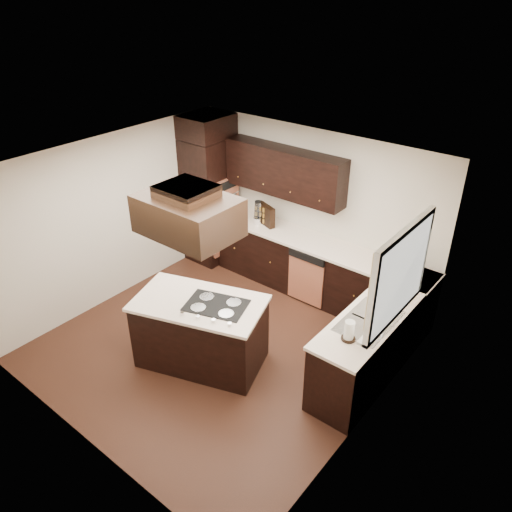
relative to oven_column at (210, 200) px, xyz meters
The scene contains 30 objects.
floor 2.68m from the oven_column, 43.85° to the right, with size 4.20×4.20×0.02m, color #532C1C.
ceiling 2.86m from the oven_column, 43.85° to the right, with size 4.20×4.20×0.02m, color white.
wall_back 1.83m from the oven_column, 12.85° to the left, with size 4.20×0.02×2.50m, color beige.
wall_front 4.21m from the oven_column, 65.05° to the right, with size 4.20×0.02×2.50m, color beige.
wall_left 1.75m from the oven_column, 101.12° to the right, with size 0.02×4.20×2.50m, color beige.
wall_right 4.25m from the oven_column, 23.70° to the right, with size 0.02×4.20×2.50m, color beige.
oven_column is the anchor object (origin of this frame).
wall_oven_face 0.36m from the oven_column, ahead, with size 0.05×0.62×0.78m, color #B76446.
base_cabinets_back 1.92m from the oven_column, ahead, with size 2.93×0.60×0.88m, color black.
base_cabinets_right 3.72m from the oven_column, 12.69° to the right, with size 0.60×2.40×0.88m, color black.
countertop_back 1.82m from the oven_column, ahead, with size 2.93×0.63×0.04m, color white.
countertop_right 3.65m from the oven_column, 12.74° to the right, with size 0.63×2.40×0.04m, color white.
upper_cabinets 1.56m from the oven_column, ahead, with size 2.00×0.34×0.72m, color black.
dishwasher_front 2.21m from the oven_column, ahead, with size 0.60×0.05×0.72m, color #B76446.
window_frame 4.06m from the oven_column, 16.72° to the right, with size 0.06×1.32×1.12m, color silver.
window_pane 4.08m from the oven_column, 16.61° to the right, with size 0.00×1.20×1.00m, color white.
curtain_left 4.15m from the oven_column, 22.59° to the right, with size 0.02×0.34×0.90m, color #FAF3C1.
curtain_right 3.91m from the oven_column, 10.99° to the right, with size 0.02×0.34×0.90m, color #FAF3C1.
sink_rim 3.76m from the oven_column, 17.90° to the right, with size 0.52×0.84×0.01m, color silver.
island 2.82m from the oven_column, 49.72° to the right, with size 1.53×0.83×0.88m, color black.
island_top 2.76m from the oven_column, 49.72° to the right, with size 1.59×0.89×0.04m, color white.
cooktop 2.85m from the oven_column, 45.37° to the right, with size 0.72×0.48×0.01m, color black.
range_hood 3.13m from the oven_column, 50.26° to the right, with size 1.05×0.72×0.42m, color black.
hood_duct 3.24m from the oven_column, 50.26° to the right, with size 0.55×0.50×0.13m, color black.
blender_base 1.00m from the oven_column, ahead, with size 0.15×0.15×0.10m, color silver.
blender_pitcher 1.00m from the oven_column, ahead, with size 0.13×0.13×0.26m, color silver.
spice_rack 1.11m from the oven_column, ahead, with size 0.39×0.10×0.33m, color black.
mixing_bowl 0.61m from the oven_column, ahead, with size 0.24×0.24×0.06m, color silver.
soap_bottle 3.61m from the oven_column, ahead, with size 0.07×0.08×0.16m, color silver.
paper_towel 3.89m from the oven_column, 24.15° to the right, with size 0.11×0.11×0.24m, color silver.
Camera 1 is at (3.66, -3.84, 4.41)m, focal length 35.00 mm.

